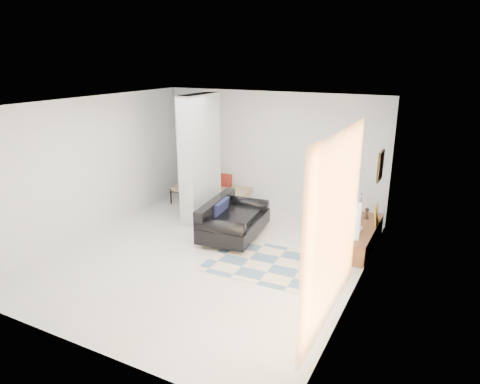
% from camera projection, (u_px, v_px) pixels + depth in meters
% --- Properties ---
extents(floor, '(6.00, 6.00, 0.00)m').
position_uv_depth(floor, '(206.00, 255.00, 8.02)').
color(floor, silver).
rests_on(floor, ground).
extents(ceiling, '(6.00, 6.00, 0.00)m').
position_uv_depth(ceiling, '(202.00, 103.00, 7.17)').
color(ceiling, white).
rests_on(ceiling, wall_back).
extents(wall_back, '(6.00, 0.00, 6.00)m').
position_uv_depth(wall_back, '(271.00, 152.00, 10.14)').
color(wall_back, silver).
rests_on(wall_back, ground).
extents(wall_front, '(6.00, 0.00, 6.00)m').
position_uv_depth(wall_front, '(71.00, 247.00, 5.05)').
color(wall_front, silver).
rests_on(wall_front, ground).
extents(wall_left, '(0.00, 6.00, 6.00)m').
position_uv_depth(wall_left, '(90.00, 166.00, 8.79)').
color(wall_left, silver).
rests_on(wall_left, ground).
extents(wall_right, '(0.00, 6.00, 6.00)m').
position_uv_depth(wall_right, '(361.00, 207.00, 6.40)').
color(wall_right, silver).
rests_on(wall_right, ground).
extents(partition_column, '(0.35, 1.20, 2.80)m').
position_uv_depth(partition_column, '(200.00, 159.00, 9.43)').
color(partition_column, silver).
rests_on(partition_column, floor).
extents(hallway_door, '(0.85, 0.06, 2.04)m').
position_uv_depth(hallway_door, '(196.00, 158.00, 11.13)').
color(hallway_door, white).
rests_on(hallway_door, floor).
extents(curtain, '(0.00, 2.55, 2.55)m').
position_uv_depth(curtain, '(336.00, 229.00, 5.44)').
color(curtain, '#FD9A42').
rests_on(curtain, wall_right).
extents(wall_art, '(0.04, 0.45, 0.55)m').
position_uv_depth(wall_art, '(381.00, 166.00, 7.78)').
color(wall_art, '#39250F').
rests_on(wall_art, wall_right).
extents(media_console, '(0.45, 1.86, 0.80)m').
position_uv_depth(media_console, '(363.00, 237.00, 8.31)').
color(media_console, brown).
rests_on(media_console, floor).
extents(loveseat, '(1.21, 1.83, 0.76)m').
position_uv_depth(loveseat, '(231.00, 220.00, 8.75)').
color(loveseat, silver).
rests_on(loveseat, floor).
extents(daybed, '(2.05, 1.06, 0.77)m').
position_uv_depth(daybed, '(212.00, 188.00, 10.74)').
color(daybed, black).
rests_on(daybed, floor).
extents(area_rug, '(2.36, 1.61, 0.01)m').
position_uv_depth(area_rug, '(274.00, 265.00, 7.63)').
color(area_rug, beige).
rests_on(area_rug, floor).
extents(cylinder_lamp, '(0.12, 0.12, 0.68)m').
position_uv_depth(cylinder_lamp, '(357.00, 221.00, 7.63)').
color(cylinder_lamp, silver).
rests_on(cylinder_lamp, media_console).
extents(bronze_figurine, '(0.13, 0.13, 0.23)m').
position_uv_depth(bronze_figurine, '(367.00, 213.00, 8.67)').
color(bronze_figurine, '#342117').
rests_on(bronze_figurine, media_console).
extents(vase, '(0.17, 0.17, 0.17)m').
position_uv_depth(vase, '(359.00, 227.00, 8.04)').
color(vase, white).
rests_on(vase, media_console).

